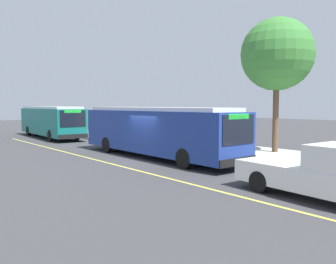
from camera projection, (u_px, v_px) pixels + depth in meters
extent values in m
plane|color=#38383A|center=(147.00, 160.00, 19.41)|extent=(120.00, 120.00, 0.00)
cube|color=#B7B2A8|center=(219.00, 150.00, 23.22)|extent=(44.00, 6.40, 0.15)
cube|color=#E0D64C|center=(113.00, 164.00, 18.01)|extent=(36.00, 0.14, 0.01)
cube|color=navy|center=(156.00, 131.00, 20.31)|extent=(12.35, 2.64, 2.40)
cube|color=silver|center=(155.00, 109.00, 20.21)|extent=(11.36, 2.38, 0.20)
cube|color=black|center=(239.00, 130.00, 15.51)|extent=(0.06, 2.17, 1.34)
cube|color=black|center=(172.00, 125.00, 21.10)|extent=(10.85, 0.12, 1.06)
cube|color=yellow|center=(172.00, 146.00, 21.20)|extent=(11.71, 0.12, 0.28)
cube|color=#26D83F|center=(239.00, 116.00, 15.46)|extent=(0.04, 1.40, 0.24)
cube|color=black|center=(238.00, 162.00, 15.61)|extent=(0.10, 2.50, 0.36)
cylinder|color=black|center=(217.00, 154.00, 18.17)|extent=(1.00, 0.29, 1.00)
cylinder|color=black|center=(184.00, 158.00, 16.71)|extent=(1.00, 0.29, 1.00)
cylinder|color=black|center=(137.00, 142.00, 23.98)|extent=(1.00, 0.29, 1.00)
cylinder|color=black|center=(107.00, 145.00, 22.52)|extent=(1.00, 0.29, 1.00)
cube|color=#146B66|center=(51.00, 121.00, 32.68)|extent=(11.42, 3.17, 2.40)
cube|color=silver|center=(50.00, 108.00, 32.58)|extent=(10.51, 2.86, 0.20)
cube|color=black|center=(73.00, 119.00, 28.10)|extent=(0.16, 2.17, 1.34)
cube|color=black|center=(64.00, 118.00, 33.42)|extent=(9.93, 0.59, 1.06)
cube|color=silver|center=(64.00, 131.00, 33.52)|extent=(10.72, 0.62, 0.28)
cube|color=#26D83F|center=(73.00, 111.00, 28.05)|extent=(0.11, 1.40, 0.24)
cube|color=black|center=(73.00, 136.00, 28.20)|extent=(0.22, 2.50, 0.36)
cylinder|color=black|center=(77.00, 134.00, 30.64)|extent=(1.01, 0.33, 1.00)
cylinder|color=black|center=(51.00, 136.00, 29.27)|extent=(1.01, 0.33, 1.00)
cylinder|color=black|center=(52.00, 130.00, 36.16)|extent=(1.01, 0.33, 1.00)
cylinder|color=black|center=(29.00, 131.00, 34.79)|extent=(1.01, 0.33, 1.00)
cube|color=white|center=(317.00, 178.00, 11.39)|extent=(5.51, 2.33, 0.75)
cylinder|color=black|center=(290.00, 176.00, 13.24)|extent=(0.77, 0.29, 0.76)
cylinder|color=black|center=(259.00, 182.00, 12.19)|extent=(0.77, 0.29, 0.76)
cylinder|color=#333338|center=(227.00, 131.00, 23.07)|extent=(0.10, 0.10, 2.40)
cylinder|color=#333338|center=(214.00, 132.00, 22.24)|extent=(0.10, 0.10, 2.40)
cylinder|color=#333338|center=(199.00, 129.00, 25.06)|extent=(0.10, 0.10, 2.40)
cylinder|color=#333338|center=(186.00, 130.00, 24.24)|extent=(0.10, 0.10, 2.40)
cube|color=#333338|center=(206.00, 112.00, 23.56)|extent=(2.90, 1.60, 0.08)
cube|color=#4C606B|center=(213.00, 130.00, 24.07)|extent=(2.47, 0.04, 2.16)
cube|color=navy|center=(193.00, 130.00, 24.65)|extent=(0.06, 1.11, 1.82)
cube|color=brown|center=(208.00, 141.00, 23.71)|extent=(1.60, 0.44, 0.06)
cube|color=brown|center=(210.00, 137.00, 23.84)|extent=(1.60, 0.05, 0.44)
cube|color=#333338|center=(200.00, 144.00, 24.28)|extent=(0.08, 0.40, 0.45)
cube|color=#333338|center=(216.00, 145.00, 23.17)|extent=(0.08, 0.40, 0.45)
cylinder|color=#333338|center=(211.00, 131.00, 20.56)|extent=(0.07, 0.07, 2.80)
cube|color=white|center=(211.00, 112.00, 20.47)|extent=(0.44, 0.03, 0.56)
cube|color=red|center=(211.00, 112.00, 20.46)|extent=(0.40, 0.01, 0.16)
cylinder|color=#282D47|center=(180.00, 141.00, 24.14)|extent=(0.14, 0.14, 0.85)
cylinder|color=#282D47|center=(178.00, 141.00, 24.03)|extent=(0.14, 0.14, 0.85)
cube|color=#338C4C|center=(179.00, 131.00, 24.03)|extent=(0.24, 0.40, 0.62)
sphere|color=tan|center=(179.00, 125.00, 23.99)|extent=(0.22, 0.22, 0.22)
cylinder|color=brown|center=(276.00, 117.00, 21.58)|extent=(0.36, 0.36, 4.38)
sphere|color=#387A33|center=(277.00, 54.00, 21.28)|extent=(4.46, 4.46, 4.46)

